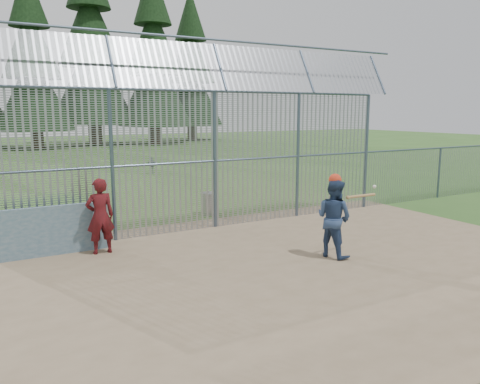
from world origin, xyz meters
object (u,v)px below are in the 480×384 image
batter (334,218)px  onlooker (100,216)px  dugout_wall (54,230)px  trash_can (209,203)px

batter → onlooker: 5.59m
batter → dugout_wall: bearing=44.5°
dugout_wall → batter: size_ratio=1.35×
dugout_wall → batter: 6.67m
trash_can → onlooker: bearing=-147.1°
onlooker → batter: bearing=148.3°
batter → onlooker: size_ratio=1.01×
onlooker → trash_can: onlooker is taller
trash_can → dugout_wall: bearing=-156.2°
dugout_wall → batter: bearing=-30.3°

